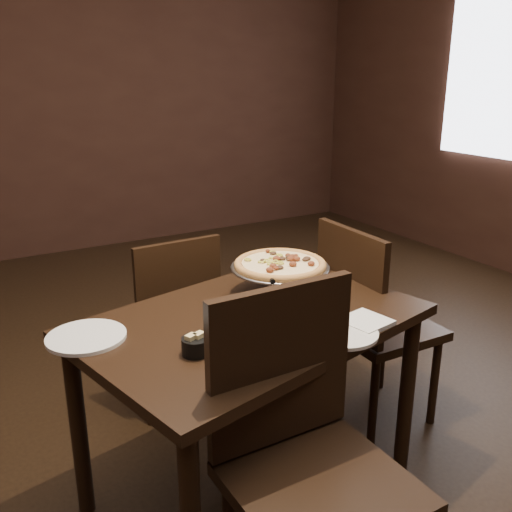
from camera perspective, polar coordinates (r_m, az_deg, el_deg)
room at (r=1.95m, az=1.83°, el=13.19°), size 6.04×7.04×2.84m
dining_table at (r=2.07m, az=-0.50°, el=-8.55°), size 1.32×1.03×0.74m
pizza_stand at (r=2.17m, az=2.43°, el=-0.89°), size 0.38×0.38×0.16m
parmesan_shaker at (r=1.87m, az=-1.04°, el=-6.75°), size 0.06×0.06×0.10m
pepper_flake_shaker at (r=1.92m, az=0.33°, el=-6.15°), size 0.05×0.05×0.10m
packet_caddy at (r=1.78m, az=-6.05°, el=-8.87°), size 0.09×0.09×0.07m
napkin_stack at (r=2.01m, az=10.88°, el=-6.48°), size 0.17×0.17×0.02m
plate_left at (r=1.95m, az=-16.62°, el=-7.76°), size 0.26×0.26×0.01m
plate_near at (r=1.92m, az=8.53°, el=-7.61°), size 0.24×0.24×0.01m
serving_spatula at (r=2.05m, az=1.40°, el=-2.11°), size 0.15×0.15×0.02m
chair_far at (r=2.71m, az=-8.55°, el=-5.94°), size 0.42×0.42×0.87m
chair_near at (r=1.70m, az=4.94°, el=-18.87°), size 0.47×0.47×1.00m
chair_side at (r=2.60m, az=11.30°, el=-6.14°), size 0.45×0.45×0.94m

